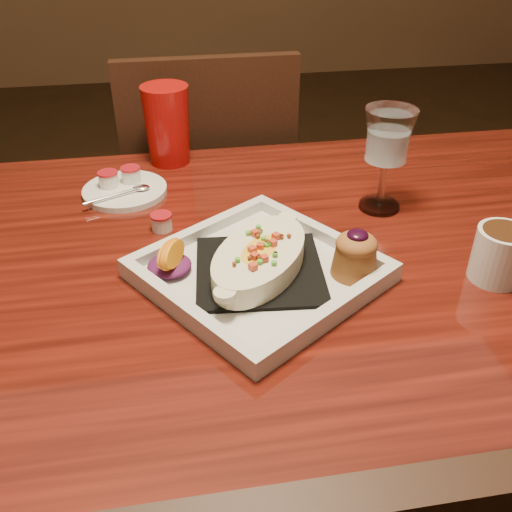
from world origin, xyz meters
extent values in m
cube|color=maroon|center=(0.00, 0.00, 0.73)|extent=(1.50, 0.90, 0.04)
cylinder|color=black|center=(0.67, 0.37, 0.35)|extent=(0.07, 0.07, 0.71)
cube|color=black|center=(0.00, 0.70, 0.45)|extent=(0.42, 0.42, 0.04)
cylinder|color=black|center=(0.17, 0.87, 0.23)|extent=(0.04, 0.04, 0.45)
cylinder|color=black|center=(-0.17, 0.87, 0.23)|extent=(0.04, 0.04, 0.45)
cylinder|color=black|center=(0.17, 0.53, 0.23)|extent=(0.04, 0.04, 0.45)
cylinder|color=black|center=(-0.17, 0.53, 0.23)|extent=(0.04, 0.04, 0.45)
cube|color=black|center=(0.00, 0.51, 0.70)|extent=(0.40, 0.03, 0.46)
cube|color=silver|center=(0.02, -0.04, 0.76)|extent=(0.41, 0.41, 0.01)
cube|color=black|center=(0.02, -0.04, 0.77)|extent=(0.20, 0.20, 0.01)
ellipsoid|color=yellow|center=(0.02, -0.04, 0.79)|extent=(0.18, 0.20, 0.03)
ellipsoid|color=#571349|center=(-0.11, -0.01, 0.77)|extent=(0.07, 0.07, 0.02)
cone|color=brown|center=(0.15, -0.06, 0.79)|extent=(0.07, 0.07, 0.05)
ellipsoid|color=brown|center=(0.15, -0.06, 0.81)|extent=(0.06, 0.06, 0.03)
ellipsoid|color=black|center=(0.15, -0.06, 0.83)|extent=(0.03, 0.03, 0.01)
cylinder|color=silver|center=(0.36, -0.09, 0.79)|extent=(0.08, 0.08, 0.08)
cylinder|color=#321B0D|center=(0.36, -0.09, 0.82)|extent=(0.06, 0.06, 0.02)
cylinder|color=silver|center=(0.27, 0.14, 0.75)|extent=(0.07, 0.07, 0.01)
cylinder|color=silver|center=(0.27, 0.14, 0.80)|extent=(0.01, 0.01, 0.08)
cone|color=silver|center=(0.27, 0.14, 0.88)|extent=(0.09, 0.09, 0.09)
cylinder|color=silver|center=(-0.18, 0.27, 0.76)|extent=(0.16, 0.16, 0.01)
cylinder|color=white|center=(-0.21, 0.28, 0.77)|extent=(0.04, 0.04, 0.03)
cylinder|color=red|center=(-0.21, 0.28, 0.79)|extent=(0.04, 0.04, 0.00)
cylinder|color=white|center=(-0.17, 0.30, 0.77)|extent=(0.04, 0.04, 0.03)
cylinder|color=red|center=(-0.17, 0.30, 0.79)|extent=(0.04, 0.04, 0.00)
cylinder|color=white|center=(-0.12, 0.13, 0.76)|extent=(0.03, 0.03, 0.03)
cylinder|color=red|center=(-0.12, 0.13, 0.78)|extent=(0.04, 0.04, 0.00)
cone|color=#A60D0B|center=(-0.09, 0.40, 0.83)|extent=(0.09, 0.09, 0.16)
camera|label=1|loc=(-0.10, -0.71, 1.25)|focal=40.00mm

